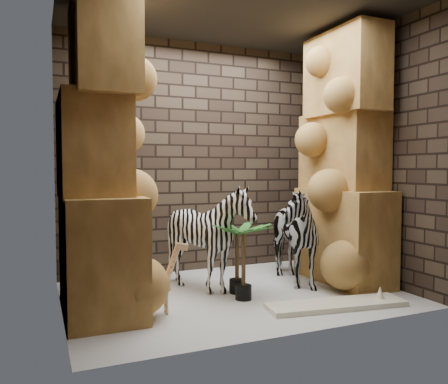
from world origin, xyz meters
name	(u,v)px	position (x,y,z in m)	size (l,w,h in m)	color
floor	(235,294)	(0.00, 0.00, 0.00)	(3.50, 3.50, 0.00)	silver
ceiling	(235,10)	(0.00, 0.00, 3.00)	(3.50, 3.50, 0.00)	#262421
wall_back	(196,157)	(0.00, 1.25, 1.50)	(3.50, 3.50, 0.00)	black
wall_front	(300,150)	(0.00, -1.25, 1.50)	(3.50, 3.50, 0.00)	black
wall_left	(59,152)	(-1.75, 0.00, 1.50)	(3.00, 3.00, 0.00)	black
wall_right	(366,156)	(1.75, 0.00, 1.50)	(3.00, 3.00, 0.00)	black
rock_pillar_left	(99,153)	(-1.40, 0.00, 1.50)	(0.68, 1.30, 3.00)	tan
rock_pillar_right	(344,156)	(1.42, 0.00, 1.50)	(0.58, 1.25, 3.00)	tan
zebra_right	(287,226)	(0.77, 0.21, 0.67)	(0.61, 1.13, 1.33)	white
zebra_left	(208,243)	(-0.23, 0.20, 0.54)	(0.95, 1.18, 1.07)	white
giraffe_toy	(156,277)	(-0.95, -0.33, 0.35)	(0.36, 0.12, 0.71)	#FBCF98
palm_front	(237,259)	(0.04, 0.03, 0.38)	(0.36, 0.36, 0.75)	#15631C
palm_back	(244,261)	(0.00, -0.22, 0.40)	(0.36, 0.36, 0.80)	#15631C
surfboard	(336,305)	(0.72, -0.80, 0.03)	(1.39, 0.34, 0.05)	white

